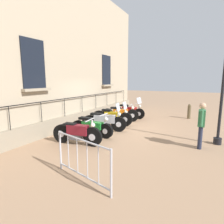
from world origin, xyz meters
TOP-DOWN VIEW (x-y plane):
  - ground_plane at (0.00, 0.00)m, footprint 60.00×60.00m
  - building_facade at (-2.24, -0.00)m, footprint 0.82×12.99m
  - motorcycle_maroon at (-0.10, -2.70)m, footprint 1.97×0.68m
  - motorcycle_green at (-0.20, -1.59)m, footprint 1.98×0.70m
  - motorcycle_silver at (-0.16, -0.60)m, footprint 2.10×0.75m
  - motorcycle_yellow at (-0.34, 0.57)m, footprint 2.22×0.55m
  - motorcycle_orange at (-0.39, 1.66)m, footprint 2.14×0.78m
  - motorcycle_red at (-0.23, 2.63)m, footprint 2.08×0.73m
  - lamppost at (4.50, -0.29)m, footprint 0.32×0.32m
  - crowd_barrier at (1.59, -4.69)m, footprint 1.83×0.55m
  - bollard at (3.10, 4.15)m, footprint 0.20×0.20m
  - pedestrian_standing at (3.93, -1.05)m, footprint 0.23×0.53m

SIDE VIEW (x-z plane):
  - ground_plane at x=0.00m, z-range 0.00..0.00m
  - motorcycle_green at x=-0.20m, z-range -0.10..0.89m
  - motorcycle_orange at x=-0.39m, z-range -0.07..0.90m
  - motorcycle_yellow at x=-0.34m, z-range -0.19..1.05m
  - motorcycle_maroon at x=-0.10m, z-range -0.05..0.93m
  - motorcycle_red at x=-0.23m, z-range -0.20..1.10m
  - bollard at x=3.10m, z-range 0.00..0.90m
  - motorcycle_silver at x=-0.16m, z-range -0.19..1.12m
  - crowd_barrier at x=1.59m, z-range 0.04..1.09m
  - pedestrian_standing at x=3.93m, z-range 0.10..1.70m
  - lamppost at x=4.50m, z-range 0.28..4.75m
  - building_facade at x=-2.24m, z-range -0.10..7.21m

